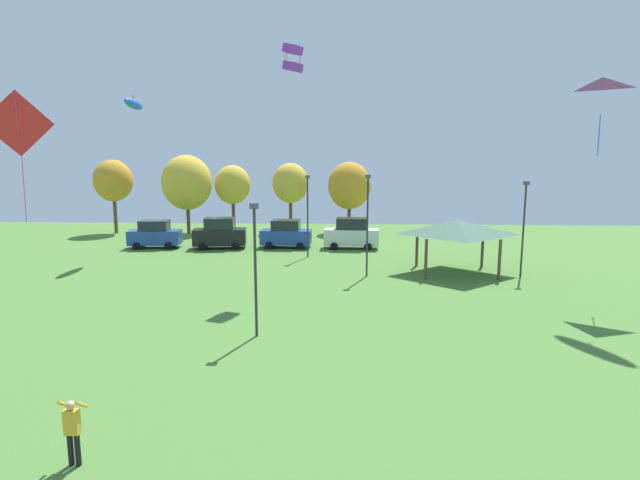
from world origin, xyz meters
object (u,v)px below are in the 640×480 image
at_px(kite_flying_4, 134,104).
at_px(light_post_1, 367,220).
at_px(parked_car_rightmost_in_row, 351,234).
at_px(kite_flying_1, 293,58).
at_px(treeline_tree_0, 113,181).
at_px(kite_flying_5, 18,126).
at_px(park_pavilion, 457,227).
at_px(light_post_2, 524,223).
at_px(treeline_tree_3, 290,183).
at_px(parked_car_second_from_left, 220,234).
at_px(parked_car_leftmost, 155,234).
at_px(treeline_tree_2, 233,185).
at_px(treeline_tree_4, 349,186).
at_px(kite_flying_0, 601,94).
at_px(light_post_0, 255,262).
at_px(light_post_3, 308,211).
at_px(parked_car_third_from_left, 286,234).
at_px(treeline_tree_1, 187,183).
at_px(person_standing_near_foreground, 72,428).

bearing_deg(kite_flying_4, light_post_1, -20.22).
bearing_deg(parked_car_rightmost_in_row, light_post_1, -83.16).
relative_size(kite_flying_1, treeline_tree_0, 0.22).
xyz_separation_m(kite_flying_5, light_post_1, (19.14, 5.08, -5.61)).
distance_m(park_pavilion, treeline_tree_0, 35.42).
distance_m(kite_flying_4, treeline_tree_0, 15.42).
distance_m(light_post_2, treeline_tree_3, 26.04).
height_order(light_post_1, light_post_2, light_post_1).
relative_size(parked_car_second_from_left, treeline_tree_0, 0.61).
distance_m(treeline_tree_0, treeline_tree_3, 18.08).
distance_m(kite_flying_4, parked_car_leftmost, 11.07).
xyz_separation_m(treeline_tree_2, treeline_tree_4, (12.16, 0.16, -0.07)).
bearing_deg(treeline_tree_0, park_pavilion, -28.54).
xyz_separation_m(kite_flying_0, light_post_1, (-11.75, 4.56, -7.17)).
bearing_deg(light_post_0, kite_flying_0, 21.68).
height_order(kite_flying_0, light_post_3, kite_flying_0).
bearing_deg(parked_car_third_from_left, light_post_3, -59.97).
relative_size(kite_flying_0, light_post_0, 0.61).
distance_m(kite_flying_5, light_post_2, 30.28).
distance_m(light_post_3, treeline_tree_0, 24.00).
distance_m(kite_flying_0, treeline_tree_4, 28.28).
distance_m(parked_car_rightmost_in_row, treeline_tree_1, 18.96).
bearing_deg(treeline_tree_4, parked_car_third_from_left, -120.32).
xyz_separation_m(parked_car_second_from_left, light_post_1, (12.08, -9.86, 2.42)).
xyz_separation_m(light_post_1, treeline_tree_3, (-7.02, 20.07, 1.37)).
bearing_deg(parked_car_rightmost_in_row, park_pavilion, -49.92).
bearing_deg(parked_car_rightmost_in_row, light_post_0, -99.40).
relative_size(person_standing_near_foreground, parked_car_rightmost_in_row, 0.38).
distance_m(treeline_tree_2, treeline_tree_4, 12.16).
bearing_deg(kite_flying_1, treeline_tree_2, 111.57).
relative_size(kite_flying_1, parked_car_third_from_left, 0.38).
relative_size(kite_flying_1, kite_flying_5, 0.23).
height_order(kite_flying_5, park_pavilion, kite_flying_5).
relative_size(parked_car_third_from_left, light_post_3, 0.68).
distance_m(kite_flying_0, treeline_tree_1, 37.64).
relative_size(kite_flying_1, parked_car_rightmost_in_row, 0.35).
height_order(light_post_3, treeline_tree_0, treeline_tree_0).
xyz_separation_m(light_post_2, treeline_tree_4, (-10.94, 19.53, 1.35)).
bearing_deg(treeline_tree_3, parked_car_rightmost_in_row, -57.64).
bearing_deg(treeline_tree_3, parked_car_leftmost, -136.28).
bearing_deg(light_post_3, kite_flying_0, -34.30).
height_order(park_pavilion, treeline_tree_4, treeline_tree_4).
height_order(light_post_1, treeline_tree_3, treeline_tree_3).
height_order(person_standing_near_foreground, kite_flying_0, kite_flying_0).
bearing_deg(park_pavilion, light_post_2, -13.52).
bearing_deg(kite_flying_5, light_post_0, -24.33).
bearing_deg(treeline_tree_2, kite_flying_1, -68.43).
distance_m(person_standing_near_foreground, kite_flying_4, 30.60).
height_order(person_standing_near_foreground, parked_car_second_from_left, parked_car_second_from_left).
height_order(kite_flying_1, light_post_0, kite_flying_1).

